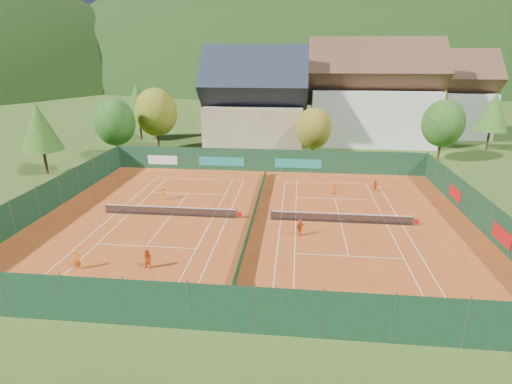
% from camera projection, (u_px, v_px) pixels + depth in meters
% --- Properties ---
extents(ground, '(600.00, 600.00, 0.00)m').
position_uv_depth(ground, '(254.00, 219.00, 37.24)').
color(ground, '#314E18').
rests_on(ground, ground).
extents(clay_pad, '(40.00, 32.00, 0.01)m').
position_uv_depth(clay_pad, '(254.00, 219.00, 37.23)').
color(clay_pad, '#A84318').
rests_on(clay_pad, ground).
extents(court_markings_left, '(11.03, 23.83, 0.00)m').
position_uv_depth(court_markings_left, '(170.00, 216.00, 38.02)').
color(court_markings_left, white).
rests_on(court_markings_left, ground).
extents(court_markings_right, '(11.03, 23.83, 0.00)m').
position_uv_depth(court_markings_right, '(341.00, 223.00, 36.45)').
color(court_markings_right, white).
rests_on(court_markings_right, ground).
extents(tennis_net_left, '(13.30, 0.10, 1.02)m').
position_uv_depth(tennis_net_left, '(172.00, 211.00, 37.84)').
color(tennis_net_left, '#59595B').
rests_on(tennis_net_left, ground).
extents(tennis_net_right, '(13.30, 0.10, 1.02)m').
position_uv_depth(tennis_net_right, '(343.00, 218.00, 36.27)').
color(tennis_net_right, '#59595B').
rests_on(tennis_net_right, ground).
extents(court_divider, '(0.03, 28.80, 1.00)m').
position_uv_depth(court_divider, '(254.00, 214.00, 37.07)').
color(court_divider, '#163C1D').
rests_on(court_divider, ground).
extents(fence_north, '(40.00, 0.10, 3.00)m').
position_uv_depth(fence_north, '(264.00, 161.00, 51.82)').
color(fence_north, '#153C23').
rests_on(fence_north, ground).
extents(fence_south, '(40.00, 0.04, 3.00)m').
position_uv_depth(fence_south, '(222.00, 309.00, 21.71)').
color(fence_south, '#12341E').
rests_on(fence_south, ground).
extents(fence_west, '(0.04, 32.00, 3.00)m').
position_uv_depth(fence_west, '(49.00, 197.00, 38.70)').
color(fence_west, '#143921').
rests_on(fence_west, ground).
extents(fence_east, '(0.09, 32.00, 3.00)m').
position_uv_depth(fence_east, '(481.00, 213.00, 34.84)').
color(fence_east, '#13351D').
rests_on(fence_east, ground).
extents(chalet, '(16.20, 12.00, 16.00)m').
position_uv_depth(chalet, '(256.00, 107.00, 63.53)').
color(chalet, '#C4B18A').
rests_on(chalet, ground).
extents(hotel_block_a, '(21.60, 11.00, 17.25)m').
position_uv_depth(hotel_block_a, '(371.00, 99.00, 67.05)').
color(hotel_block_a, silver).
rests_on(hotel_block_a, ground).
extents(hotel_block_b, '(17.28, 10.00, 15.50)m').
position_uv_depth(hotel_block_b, '(441.00, 99.00, 73.45)').
color(hotel_block_b, silver).
rests_on(hotel_block_b, ground).
extents(tree_west_front, '(5.72, 5.72, 8.69)m').
position_uv_depth(tree_west_front, '(115.00, 123.00, 56.40)').
color(tree_west_front, '#4B351B').
rests_on(tree_west_front, ground).
extents(tree_west_mid, '(6.44, 6.44, 9.78)m').
position_uv_depth(tree_west_mid, '(156.00, 112.00, 61.42)').
color(tree_west_mid, '#412617').
rests_on(tree_west_mid, ground).
extents(tree_west_back, '(5.60, 5.60, 10.00)m').
position_uv_depth(tree_west_back, '(138.00, 101.00, 69.31)').
color(tree_west_back, '#422817').
rests_on(tree_west_back, ground).
extents(tree_center, '(5.01, 5.01, 7.60)m').
position_uv_depth(tree_center, '(313.00, 128.00, 55.76)').
color(tree_center, '#492D1A').
rests_on(tree_center, ground).
extents(tree_east_front, '(5.72, 5.72, 8.69)m').
position_uv_depth(tree_east_front, '(443.00, 123.00, 55.65)').
color(tree_east_front, '#483019').
rests_on(tree_east_front, ground).
extents(tree_east_mid, '(5.04, 5.04, 9.00)m').
position_uv_depth(tree_east_mid, '(493.00, 112.00, 61.97)').
color(tree_east_mid, '#442D18').
rests_on(tree_east_mid, ground).
extents(tree_west_side, '(5.04, 5.04, 9.00)m').
position_uv_depth(tree_west_side, '(39.00, 127.00, 49.26)').
color(tree_west_side, '#472E19').
rests_on(tree_west_side, ground).
extents(tree_east_back, '(7.15, 7.15, 10.86)m').
position_uv_depth(tree_east_back, '(425.00, 101.00, 70.04)').
color(tree_east_back, '#442C18').
rests_on(tree_east_back, ground).
extents(mountain_backdrop, '(820.00, 530.00, 242.00)m').
position_uv_depth(mountain_backdrop, '(334.00, 139.00, 266.78)').
color(mountain_backdrop, black).
rests_on(mountain_backdrop, ground).
extents(ball_hopper, '(0.34, 0.34, 0.80)m').
position_uv_depth(ball_hopper, '(448.00, 305.00, 23.65)').
color(ball_hopper, slate).
rests_on(ball_hopper, ground).
extents(loose_ball_0, '(0.07, 0.07, 0.07)m').
position_uv_depth(loose_ball_0, '(150.00, 241.00, 32.89)').
color(loose_ball_0, '#CCD833').
rests_on(loose_ball_0, ground).
extents(loose_ball_1, '(0.07, 0.07, 0.07)m').
position_uv_depth(loose_ball_1, '(270.00, 257.00, 30.23)').
color(loose_ball_1, '#CCD833').
rests_on(loose_ball_1, ground).
extents(player_left_near, '(0.64, 0.52, 1.50)m').
position_uv_depth(player_left_near, '(77.00, 260.00, 28.33)').
color(player_left_near, orange).
rests_on(player_left_near, ground).
extents(player_left_mid, '(0.82, 0.68, 1.54)m').
position_uv_depth(player_left_mid, '(148.00, 260.00, 28.37)').
color(player_left_mid, '#DC4D13').
rests_on(player_left_mid, ground).
extents(player_left_far, '(1.08, 0.87, 1.46)m').
position_uv_depth(player_left_far, '(164.00, 193.00, 41.94)').
color(player_left_far, orange).
rests_on(player_left_far, ground).
extents(player_right_near, '(0.91, 0.87, 1.52)m').
position_uv_depth(player_right_near, '(300.00, 228.00, 33.58)').
color(player_right_near, '#E54A14').
rests_on(player_right_near, ground).
extents(player_right_far_a, '(0.64, 0.46, 1.23)m').
position_uv_depth(player_right_far_a, '(333.00, 188.00, 43.84)').
color(player_right_far_a, '#E45B14').
rests_on(player_right_far_a, ground).
extents(player_right_far_b, '(1.23, 0.61, 1.27)m').
position_uv_depth(player_right_far_b, '(375.00, 186.00, 44.64)').
color(player_right_far_b, '#DE5813').
rests_on(player_right_far_b, ground).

